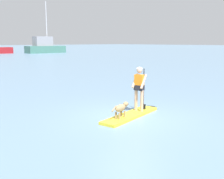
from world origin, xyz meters
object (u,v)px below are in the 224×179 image
(moored_boat_starboard, at_px, (45,47))
(paddleboard, at_px, (134,114))
(dog, at_px, (121,108))
(person_paddler, at_px, (139,86))

(moored_boat_starboard, bearing_deg, paddleboard, -117.18)
(paddleboard, height_order, dog, dog)
(paddleboard, xyz_separation_m, moored_boat_starboard, (27.30, 53.16, 1.44))
(dog, bearing_deg, person_paddler, 9.99)
(paddleboard, distance_m, moored_boat_starboard, 59.78)
(person_paddler, distance_m, dog, 1.39)
(paddleboard, distance_m, person_paddler, 1.10)
(person_paddler, relative_size, dog, 1.69)
(dog, height_order, moored_boat_starboard, moored_boat_starboard)
(person_paddler, height_order, dog, person_paddler)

